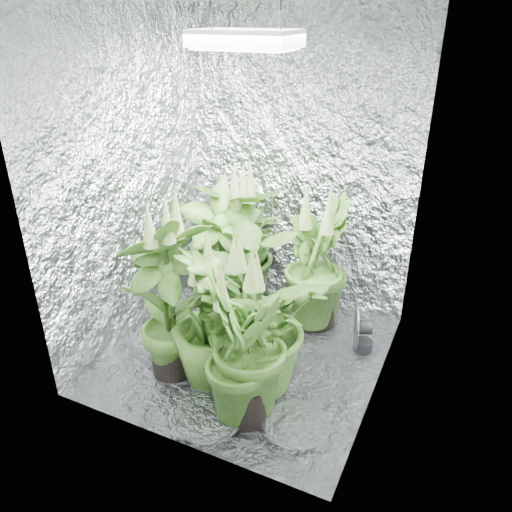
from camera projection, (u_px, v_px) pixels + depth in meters
The scene contains 12 objects.
ground at pixel (248, 353), 3.16m from camera, with size 1.60×1.60×0.00m, color silver.
walls at pixel (247, 204), 2.71m from camera, with size 1.62×1.62×2.00m.
grow_lamp at pixel (245, 39), 2.35m from camera, with size 0.50×0.30×0.22m.
plant_a at pixel (236, 240), 3.52m from camera, with size 0.94×0.94×1.04m.
plant_b at pixel (223, 266), 3.19m from camera, with size 0.70×0.70×1.07m.
plant_c at pixel (317, 265), 3.28m from camera, with size 0.51×0.51×0.98m.
plant_d at pixel (211, 321), 2.76m from camera, with size 0.63×0.63×0.89m.
plant_e at pixel (250, 322), 2.68m from camera, with size 0.93×0.93×0.94m.
plant_f at pixel (168, 296), 2.78m from camera, with size 0.74×0.74×1.10m.
plant_g at pixel (245, 349), 2.48m from camera, with size 0.50×0.50×0.95m.
circulation_fan at pixel (360, 333), 3.13m from camera, with size 0.16×0.27×0.31m.
plant_label at pixel (252, 377), 2.50m from camera, with size 0.05×0.01×0.08m, color white.
Camera 1 is at (1.14, -2.29, 1.95)m, focal length 35.00 mm.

